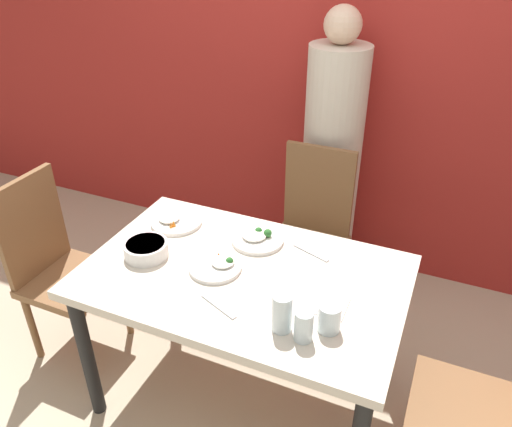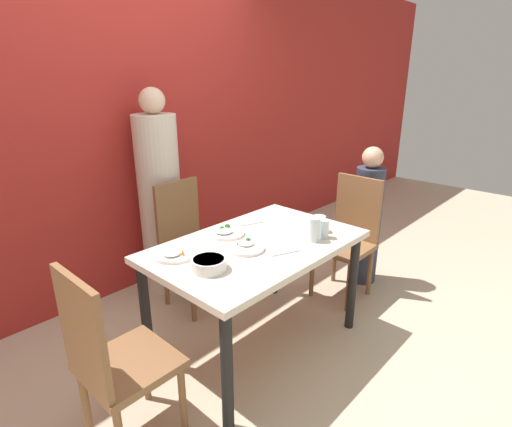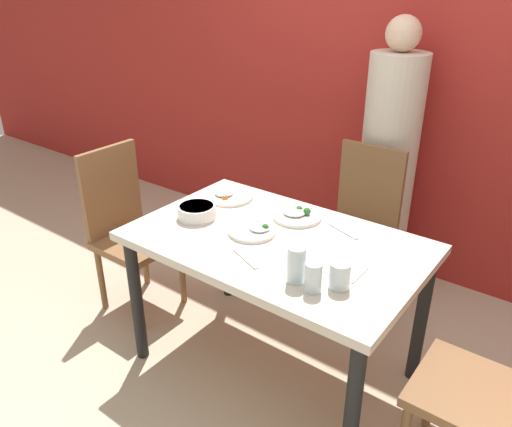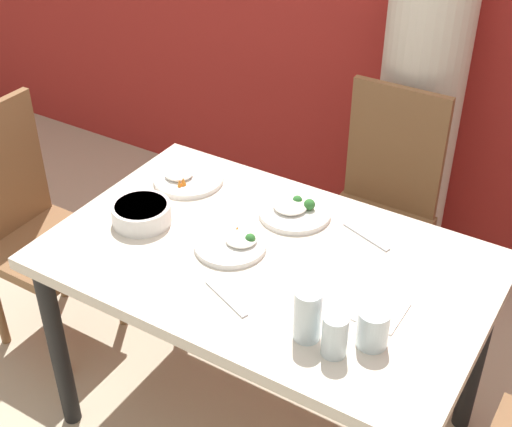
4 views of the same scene
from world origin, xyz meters
The scene contains 17 objects.
ground_plane centered at (0.00, 0.00, 0.00)m, with size 10.00×10.00×0.00m, color beige.
wall_back centered at (0.00, 1.33, 1.35)m, with size 10.00×0.06×2.70m.
dining_table centered at (0.00, 0.00, 0.65)m, with size 1.30×0.82×0.74m.
chair_adult_spot centered at (0.05, 0.75, 0.50)m, with size 0.40×0.40×0.95m.
chair_child_spot centered at (1.00, -0.07, 0.50)m, with size 0.40×0.40×0.95m.
chair_empty_left centered at (-1.00, -0.04, 0.50)m, with size 0.40×0.40×0.95m.
person_adult centered at (0.05, 1.08, 0.75)m, with size 0.33×0.33×1.61m.
bowl_curry centered at (-0.43, -0.06, 0.77)m, with size 0.19×0.19×0.06m.
plate_rice_adult centered at (-0.11, -0.02, 0.75)m, with size 0.22×0.22×0.05m.
plate_rice_child centered at (-0.04, 0.23, 0.75)m, with size 0.23×0.23×0.06m.
plate_noodles centered at (-0.45, 0.21, 0.75)m, with size 0.24×0.24×0.05m.
glass_water_tall centered at (0.34, -0.25, 0.79)m, with size 0.07×0.07×0.12m.
glass_water_short centered at (0.41, -0.17, 0.79)m, with size 0.08×0.08×0.11m.
glass_water_center centered at (0.26, -0.24, 0.81)m, with size 0.07×0.07×0.15m.
napkin_folded centered at (0.37, -0.05, 0.74)m, with size 0.14×0.14×0.01m.
fork_steel centered at (0.00, -0.22, 0.74)m, with size 0.17×0.09×0.01m.
spoon_steel centered at (0.21, 0.24, 0.74)m, with size 0.18×0.08×0.01m.
Camera 3 is at (1.10, -1.62, 1.81)m, focal length 35.00 mm.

